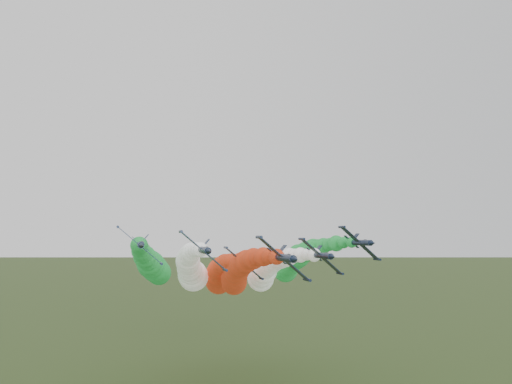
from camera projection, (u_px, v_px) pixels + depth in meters
jet_lead at (237, 274)px, 126.47m from camera, size 15.95×82.70×17.38m
jet_inner_left at (191, 269)px, 137.57m from camera, size 16.74×83.49×18.17m
jet_inner_right at (266, 272)px, 147.02m from camera, size 16.57×83.32×18.00m
jet_outer_left at (152, 265)px, 140.77m from camera, size 16.04×82.79×17.47m
jet_outer_right at (294, 261)px, 151.27m from camera, size 16.41×83.15×17.84m
jet_trail at (219, 275)px, 156.67m from camera, size 16.79×83.54×18.22m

